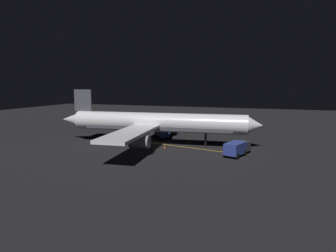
{
  "coord_description": "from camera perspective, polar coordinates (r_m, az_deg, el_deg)",
  "views": [
    {
      "loc": [
        50.46,
        19.89,
        11.11
      ],
      "look_at": [
        0.0,
        2.0,
        3.5
      ],
      "focal_mm": 31.62,
      "sensor_mm": 36.0,
      "label": 1
    }
  ],
  "objects": [
    {
      "name": "catering_truck",
      "position": [
        61.51,
        -1.14,
        -1.06
      ],
      "size": [
        6.0,
        4.98,
        2.64
      ],
      "color": "navy",
      "rests_on": "ground_plane"
    },
    {
      "name": "traffic_cone_near_left",
      "position": [
        56.05,
        4.06,
        -3.1
      ],
      "size": [
        0.5,
        0.5,
        0.55
      ],
      "color": "#EA590F",
      "rests_on": "ground_plane"
    },
    {
      "name": "baggage_truck",
      "position": [
        47.4,
        13.14,
        -4.24
      ],
      "size": [
        6.15,
        3.76,
        2.2
      ],
      "color": "navy",
      "rests_on": "ground_plane"
    },
    {
      "name": "airliner",
      "position": [
        54.88,
        -2.59,
        0.54
      ],
      "size": [
        36.3,
        38.57,
        10.07
      ],
      "color": "white",
      "rests_on": "ground_plane"
    },
    {
      "name": "ground_crew_worker",
      "position": [
        49.38,
        11.59,
        -4.03
      ],
      "size": [
        0.4,
        0.4,
        1.74
      ],
      "color": "black",
      "rests_on": "ground_plane"
    },
    {
      "name": "apron_guide_stripe",
      "position": [
        53.55,
        1.83,
        -3.88
      ],
      "size": [
        4.29,
        17.87,
        0.01
      ],
      "primitive_type": "cube",
      "rotation": [
        0.0,
        0.0,
        -0.22
      ],
      "color": "gold",
      "rests_on": "ground_plane"
    },
    {
      "name": "ground_plane",
      "position": [
        55.38,
        -1.95,
        -3.59
      ],
      "size": [
        180.0,
        180.0,
        0.2
      ],
      "primitive_type": "cube",
      "color": "black"
    },
    {
      "name": "traffic_cone_near_right",
      "position": [
        51.29,
        -0.66,
        -4.13
      ],
      "size": [
        0.5,
        0.5,
        0.55
      ],
      "color": "#EA590F",
      "rests_on": "ground_plane"
    }
  ]
}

